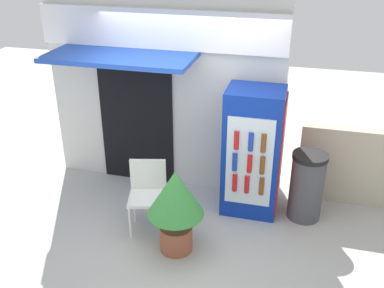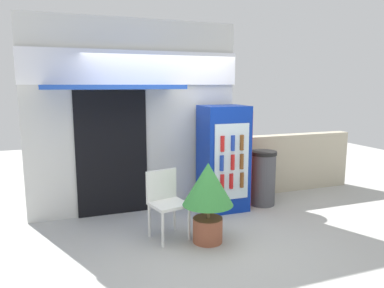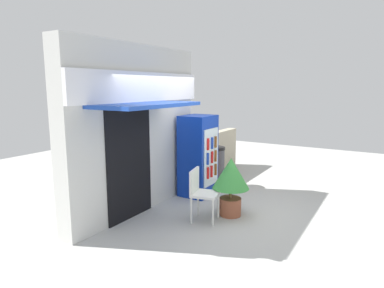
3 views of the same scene
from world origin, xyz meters
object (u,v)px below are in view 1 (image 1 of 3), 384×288
(potted_plant_near_shop, at_px, (175,201))
(trash_bin, at_px, (307,186))
(plastic_chair, at_px, (148,190))
(drink_cooler, at_px, (253,152))

(potted_plant_near_shop, bearing_deg, trash_bin, 36.18)
(plastic_chair, bearing_deg, potted_plant_near_shop, -37.07)
(plastic_chair, distance_m, trash_bin, 2.05)
(drink_cooler, xyz_separation_m, potted_plant_near_shop, (-0.73, -1.09, -0.18))
(drink_cooler, relative_size, trash_bin, 1.84)
(potted_plant_near_shop, bearing_deg, plastic_chair, 142.93)
(drink_cooler, distance_m, plastic_chair, 1.45)
(plastic_chair, xyz_separation_m, trash_bin, (1.92, 0.71, -0.07))
(drink_cooler, bearing_deg, plastic_chair, -148.33)
(plastic_chair, height_order, trash_bin, trash_bin)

